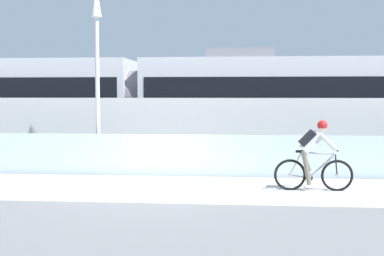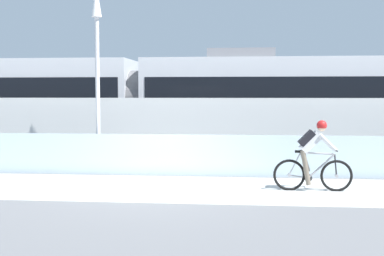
# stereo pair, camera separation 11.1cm
# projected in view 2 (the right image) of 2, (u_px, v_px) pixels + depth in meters

# --- Properties ---
(ground_plane) EXTENTS (200.00, 200.00, 0.00)m
(ground_plane) POSITION_uv_depth(u_px,v_px,m) (155.00, 188.00, 11.55)
(ground_plane) COLOR slate
(bike_path_deck) EXTENTS (32.00, 3.20, 0.01)m
(bike_path_deck) POSITION_uv_depth(u_px,v_px,m) (155.00, 188.00, 11.55)
(bike_path_deck) COLOR beige
(bike_path_deck) RESTS_ON ground
(glass_parapet) EXTENTS (32.00, 0.05, 1.11)m
(glass_parapet) POSITION_uv_depth(u_px,v_px,m) (167.00, 155.00, 13.35)
(glass_parapet) COLOR silver
(glass_parapet) RESTS_ON ground
(concrete_barrier_wall) EXTENTS (32.00, 0.36, 2.07)m
(concrete_barrier_wall) POSITION_uv_depth(u_px,v_px,m) (175.00, 132.00, 15.10)
(concrete_barrier_wall) COLOR silver
(concrete_barrier_wall) RESTS_ON ground
(tram_rail_near) EXTENTS (32.00, 0.08, 0.01)m
(tram_rail_near) POSITION_uv_depth(u_px,v_px,m) (184.00, 155.00, 17.64)
(tram_rail_near) COLOR #595654
(tram_rail_near) RESTS_ON ground
(tram_rail_far) EXTENTS (32.00, 0.08, 0.01)m
(tram_rail_far) POSITION_uv_depth(u_px,v_px,m) (189.00, 151.00, 19.06)
(tram_rail_far) COLOR #595654
(tram_rail_far) RESTS_ON ground
(tram) EXTENTS (22.56, 2.54, 3.81)m
(tram) POSITION_uv_depth(u_px,v_px,m) (138.00, 102.00, 18.39)
(tram) COLOR silver
(tram) RESTS_ON ground
(cyclist_on_bike) EXTENTS (1.77, 0.58, 1.61)m
(cyclist_on_bike) POSITION_uv_depth(u_px,v_px,m) (313.00, 156.00, 11.15)
(cyclist_on_bike) COLOR black
(cyclist_on_bike) RESTS_ON ground
(lamp_post_antenna) EXTENTS (0.28, 0.28, 5.20)m
(lamp_post_antenna) POSITION_uv_depth(u_px,v_px,m) (97.00, 54.00, 13.64)
(lamp_post_antenna) COLOR gray
(lamp_post_antenna) RESTS_ON ground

